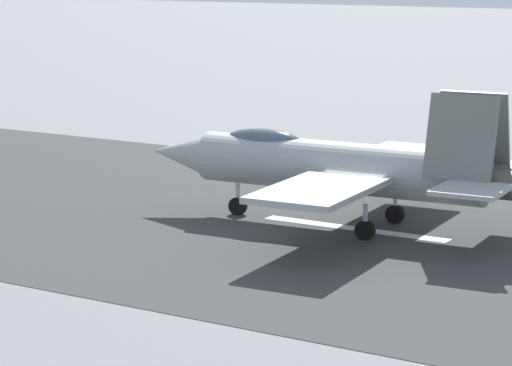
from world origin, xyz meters
TOP-DOWN VIEW (x-y plane):
  - ground_plane at (0.00, 0.00)m, footprint 400.00×400.00m
  - runway_strip at (-0.02, 0.00)m, footprint 240.00×26.00m
  - fighter_jet at (1.26, -0.04)m, footprint 16.42×14.38m
  - marker_cone_mid at (4.74, -12.28)m, footprint 0.44×0.44m

SIDE VIEW (x-z plane):
  - ground_plane at x=0.00m, z-range 0.00..0.00m
  - runway_strip at x=-0.02m, z-range 0.00..0.02m
  - marker_cone_mid at x=4.74m, z-range 0.00..0.55m
  - fighter_jet at x=1.26m, z-range -0.35..5.35m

